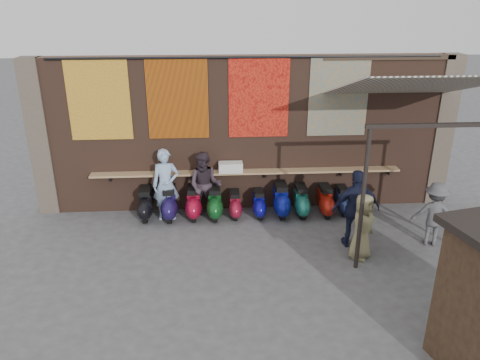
{
  "coord_description": "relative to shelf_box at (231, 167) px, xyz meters",
  "views": [
    {
      "loc": [
        -0.88,
        -8.95,
        5.41
      ],
      "look_at": [
        -0.25,
        1.2,
        1.33
      ],
      "focal_mm": 35.0,
      "sensor_mm": 36.0,
      "label": 1
    }
  ],
  "objects": [
    {
      "name": "ground",
      "position": [
        0.42,
        -2.3,
        -1.25
      ],
      "size": [
        70.0,
        70.0,
        0.0
      ],
      "primitive_type": "plane",
      "color": "#474749",
      "rests_on": "ground"
    },
    {
      "name": "brick_wall",
      "position": [
        0.42,
        0.4,
        0.75
      ],
      "size": [
        10.0,
        0.4,
        4.0
      ],
      "primitive_type": "cube",
      "color": "brown",
      "rests_on": "ground"
    },
    {
      "name": "pier_left",
      "position": [
        -4.78,
        0.4,
        0.75
      ],
      "size": [
        0.5,
        0.5,
        4.0
      ],
      "primitive_type": "cube",
      "color": "#4C4238",
      "rests_on": "ground"
    },
    {
      "name": "pier_right",
      "position": [
        5.62,
        0.4,
        0.75
      ],
      "size": [
        0.5,
        0.5,
        4.0
      ],
      "primitive_type": "cube",
      "color": "#4C4238",
      "rests_on": "ground"
    },
    {
      "name": "eating_counter",
      "position": [
        0.42,
        0.03,
        -0.15
      ],
      "size": [
        8.0,
        0.32,
        0.05
      ],
      "primitive_type": "cube",
      "color": "#9E7A51",
      "rests_on": "brick_wall"
    },
    {
      "name": "shelf_box",
      "position": [
        0.0,
        0.0,
        0.0
      ],
      "size": [
        0.61,
        0.3,
        0.25
      ],
      "primitive_type": "cube",
      "color": "white",
      "rests_on": "eating_counter"
    },
    {
      "name": "tapestry_redgold",
      "position": [
        -3.18,
        0.18,
        1.75
      ],
      "size": [
        1.5,
        0.02,
        2.0
      ],
      "primitive_type": "cube",
      "color": "#9E3617",
      "rests_on": "brick_wall"
    },
    {
      "name": "tapestry_sun",
      "position": [
        -1.28,
        0.18,
        1.75
      ],
      "size": [
        1.5,
        0.02,
        2.0
      ],
      "primitive_type": "cube",
      "color": "orange",
      "rests_on": "brick_wall"
    },
    {
      "name": "tapestry_orange",
      "position": [
        0.72,
        0.18,
        1.75
      ],
      "size": [
        1.5,
        0.02,
        2.0
      ],
      "primitive_type": "cube",
      "color": "red",
      "rests_on": "brick_wall"
    },
    {
      "name": "tapestry_multi",
      "position": [
        2.72,
        0.18,
        1.75
      ],
      "size": [
        1.5,
        0.02,
        2.0
      ],
      "primitive_type": "cube",
      "color": "teal",
      "rests_on": "brick_wall"
    },
    {
      "name": "hang_rail",
      "position": [
        0.42,
        0.17,
        2.73
      ],
      "size": [
        9.5,
        0.06,
        0.06
      ],
      "primitive_type": "cylinder",
      "rotation": [
        0.0,
        1.57,
        0.0
      ],
      "color": "black",
      "rests_on": "brick_wall"
    },
    {
      "name": "scooter_stool_0",
      "position": [
        -2.19,
        -0.27,
        -0.85
      ],
      "size": [
        0.38,
        0.84,
        0.8
      ],
      "primitive_type": null,
      "color": "black",
      "rests_on": "ground"
    },
    {
      "name": "scooter_stool_1",
      "position": [
        -1.58,
        -0.3,
        -0.84
      ],
      "size": [
        0.39,
        0.87,
        0.83
      ],
      "primitive_type": null,
      "color": "#1D1348",
      "rests_on": "ground"
    },
    {
      "name": "scooter_stool_2",
      "position": [
        -0.97,
        -0.29,
        -0.85
      ],
      "size": [
        0.38,
        0.85,
        0.81
      ],
      "primitive_type": null,
      "color": "#A30C29",
      "rests_on": "ground"
    },
    {
      "name": "scooter_stool_3",
      "position": [
        -0.43,
        -0.33,
        -0.85
      ],
      "size": [
        0.38,
        0.85,
        0.81
      ],
      "primitive_type": null,
      "color": "#0F4E1C",
      "rests_on": "ground"
    },
    {
      "name": "scooter_stool_4",
      "position": [
        0.09,
        -0.32,
        -0.91
      ],
      "size": [
        0.32,
        0.71,
        0.67
      ],
      "primitive_type": null,
      "color": "maroon",
      "rests_on": "ground"
    },
    {
      "name": "scooter_stool_5",
      "position": [
        0.71,
        -0.31,
        -0.91
      ],
      "size": [
        0.32,
        0.72,
        0.68
      ],
      "primitive_type": null,
      "color": "#0D0C84",
      "rests_on": "ground"
    },
    {
      "name": "scooter_stool_6",
      "position": [
        1.28,
        -0.3,
        -0.83
      ],
      "size": [
        0.4,
        0.89,
        0.85
      ],
      "primitive_type": null,
      "color": "navy",
      "rests_on": "ground"
    },
    {
      "name": "scooter_stool_7",
      "position": [
        1.81,
        -0.32,
        -0.86
      ],
      "size": [
        0.37,
        0.82,
        0.78
      ],
      "primitive_type": null,
      "color": "#1B6F5F",
      "rests_on": "ground"
    },
    {
      "name": "scooter_stool_8",
      "position": [
        2.44,
        -0.34,
        -0.87
      ],
      "size": [
        0.37,
        0.81,
        0.77
      ],
      "primitive_type": null,
      "color": "maroon",
      "rests_on": "ground"
    },
    {
      "name": "scooter_stool_9",
      "position": [
        2.92,
        -0.25,
        -0.9
      ],
      "size": [
        0.33,
        0.74,
        0.7
      ],
      "primitive_type": null,
      "color": "navy",
      "rests_on": "ground"
    },
    {
      "name": "diner_left",
      "position": [
        -1.65,
        -0.3,
        -0.32
      ],
      "size": [
        0.71,
        0.5,
        1.85
      ],
      "primitive_type": "imported",
      "rotation": [
        0.0,
        0.0,
        0.08
      ],
      "color": "#92AFD5",
      "rests_on": "ground"
    },
    {
      "name": "diner_right",
      "position": [
        -0.66,
        -0.3,
        -0.37
      ],
      "size": [
        0.95,
        0.8,
        1.76
      ],
      "primitive_type": "imported",
      "rotation": [
        0.0,
        0.0,
        -0.17
      ],
      "color": "#342931",
      "rests_on": "ground"
    },
    {
      "name": "shopper_navy",
      "position": [
        2.72,
        -1.97,
        -0.33
      ],
      "size": [
        1.08,
        0.46,
        1.84
      ],
      "primitive_type": "imported",
      "rotation": [
        0.0,
        0.0,
        3.15
      ],
      "color": "#171A34",
      "rests_on": "ground"
    },
    {
      "name": "shopper_grey",
      "position": [
        4.52,
        -2.01,
        -0.5
      ],
      "size": [
        1.11,
        0.87,
        1.51
      ],
      "primitive_type": "imported",
      "rotation": [
        0.0,
        0.0,
        2.77
      ],
      "color": "#525257",
      "rests_on": "ground"
    },
    {
      "name": "shopper_tan",
      "position": [
        2.72,
        -2.5,
        -0.5
      ],
      "size": [
        0.84,
        0.87,
        1.5
      ],
      "primitive_type": "imported",
      "rotation": [
        0.0,
        0.0,
        0.87
      ],
      "color": "olive",
      "rests_on": "ground"
    },
    {
      "name": "awning_canvas",
      "position": [
        3.92,
        -1.4,
        2.3
      ],
      "size": [
        3.2,
        3.28,
        0.97
      ],
      "primitive_type": "cube",
      "rotation": [
        -0.28,
        0.0,
        0.0
      ],
      "color": "beige",
      "rests_on": "brick_wall"
    },
    {
      "name": "awning_ledger",
      "position": [
        3.92,
        0.19,
        2.7
      ],
      "size": [
        3.3,
        0.08,
        0.12
      ],
      "primitive_type": "cube",
      "color": "#33261C",
      "rests_on": "brick_wall"
    },
    {
      "name": "awning_header",
      "position": [
        3.92,
        -2.9,
        1.83
      ],
      "size": [
        3.0,
        0.08,
        0.08
      ],
      "primitive_type": "cube",
      "color": "black",
      "rests_on": "awning_post_left"
    },
    {
      "name": "awning_post_left",
      "position": [
        2.52,
        -2.9,
        0.3
      ],
      "size": [
        0.09,
        0.09,
        3.1
      ],
      "primitive_type": "cylinder",
      "color": "black",
      "rests_on": "ground"
    }
  ]
}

